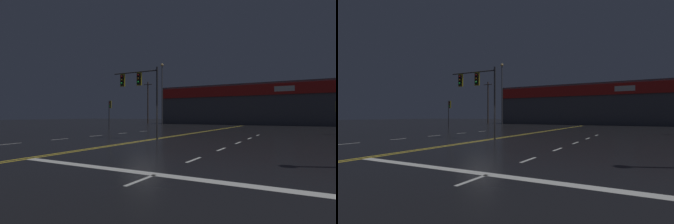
% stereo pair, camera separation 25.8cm
% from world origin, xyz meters
% --- Properties ---
extents(ground_plane, '(200.00, 200.00, 0.00)m').
position_xyz_m(ground_plane, '(0.00, 0.00, 0.00)').
color(ground_plane, black).
extents(road_markings, '(17.76, 60.00, 0.01)m').
position_xyz_m(road_markings, '(1.31, -1.80, 0.00)').
color(road_markings, gold).
rests_on(road_markings, ground).
extents(traffic_signal_median, '(4.01, 0.36, 5.28)m').
position_xyz_m(traffic_signal_median, '(-1.44, 1.56, 4.01)').
color(traffic_signal_median, '#38383D').
rests_on(traffic_signal_median, ground).
extents(traffic_signal_corner_northwest, '(0.42, 0.36, 3.71)m').
position_xyz_m(traffic_signal_corner_northwest, '(-13.54, 12.26, 2.72)').
color(traffic_signal_corner_northwest, '#38383D').
rests_on(traffic_signal_corner_northwest, ground).
extents(streetlight_near_left, '(0.56, 0.56, 11.68)m').
position_xyz_m(streetlight_near_left, '(-14.78, 28.61, 7.24)').
color(streetlight_near_left, '#59595E').
rests_on(streetlight_near_left, ground).
extents(building_backdrop, '(35.66, 10.23, 7.67)m').
position_xyz_m(building_backdrop, '(0.00, 38.91, 3.85)').
color(building_backdrop, '#4C4C51').
rests_on(building_backdrop, ground).
extents(utility_pole_row, '(45.98, 0.26, 10.94)m').
position_xyz_m(utility_pole_row, '(1.51, 34.88, 5.30)').
color(utility_pole_row, '#4C3828').
rests_on(utility_pole_row, ground).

